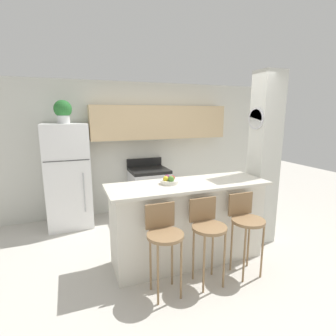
{
  "coord_description": "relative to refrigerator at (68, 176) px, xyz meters",
  "views": [
    {
      "loc": [
        -1.41,
        -2.96,
        1.95
      ],
      "look_at": [
        0.0,
        0.75,
        1.13
      ],
      "focal_mm": 28.0,
      "sensor_mm": 36.0,
      "label": 1
    }
  ],
  "objects": [
    {
      "name": "wall_back",
      "position": [
        1.58,
        0.31,
        0.58
      ],
      "size": [
        5.6,
        0.38,
        2.55
      ],
      "color": "silver",
      "rests_on": "ground_plane"
    },
    {
      "name": "ground_plane",
      "position": [
        1.46,
        -1.77,
        -0.9
      ],
      "size": [
        14.0,
        14.0,
        0.0
      ],
      "primitive_type": "plane",
      "color": "beige"
    },
    {
      "name": "bar_stool_left",
      "position": [
        0.93,
        -2.29,
        -0.22
      ],
      "size": [
        0.4,
        0.4,
        1.0
      ],
      "color": "olive",
      "rests_on": "ground_plane"
    },
    {
      "name": "bar_stool_right",
      "position": [
        1.99,
        -2.29,
        -0.22
      ],
      "size": [
        0.4,
        0.4,
        1.0
      ],
      "color": "olive",
      "rests_on": "ground_plane"
    },
    {
      "name": "counter_bar",
      "position": [
        1.46,
        -1.77,
        -0.35
      ],
      "size": [
        2.1,
        0.71,
        1.08
      ],
      "color": "silver",
      "rests_on": "ground_plane"
    },
    {
      "name": "stove_range",
      "position": [
        1.45,
        0.01,
        -0.44
      ],
      "size": [
        0.72,
        0.67,
        1.07
      ],
      "color": "silver",
      "rests_on": "ground_plane"
    },
    {
      "name": "refrigerator",
      "position": [
        0.0,
        0.0,
        0.0
      ],
      "size": [
        0.73,
        0.68,
        1.79
      ],
      "color": "white",
      "rests_on": "ground_plane"
    },
    {
      "name": "pillar_right",
      "position": [
        2.75,
        -1.65,
        0.38
      ],
      "size": [
        0.38,
        0.32,
        2.55
      ],
      "color": "silver",
      "rests_on": "ground_plane"
    },
    {
      "name": "bar_stool_mid",
      "position": [
        1.46,
        -2.29,
        -0.22
      ],
      "size": [
        0.4,
        0.4,
        1.0
      ],
      "color": "olive",
      "rests_on": "ground_plane"
    },
    {
      "name": "potted_plant_on_fridge",
      "position": [
        -0.0,
        0.0,
        1.1
      ],
      "size": [
        0.29,
        0.29,
        0.38
      ],
      "color": "silver",
      "rests_on": "refrigerator"
    },
    {
      "name": "fruit_bowl",
      "position": [
        1.21,
        -1.72,
        0.22
      ],
      "size": [
        0.23,
        0.23,
        0.12
      ],
      "color": "silver",
      "rests_on": "counter_bar"
    }
  ]
}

